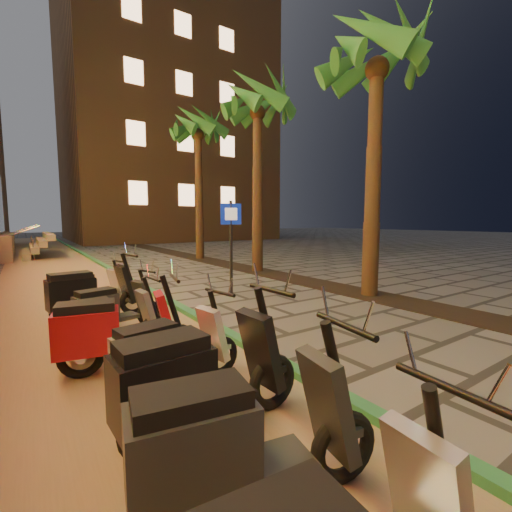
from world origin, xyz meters
TOP-DOWN VIEW (x-y plane):
  - ground at (0.00, 0.00)m, footprint 120.00×120.00m
  - parking_strip at (-2.60, 10.00)m, footprint 3.40×60.00m
  - green_curb at (-0.90, 10.00)m, footprint 0.18×60.00m
  - planting_strip at (3.60, 5.00)m, footprint 1.20×40.00m
  - apartment_block at (9.00, 32.00)m, footprint 18.00×16.06m
  - palm_b at (3.60, 2.00)m, footprint 2.97×3.02m
  - palm_c at (3.60, 7.00)m, footprint 2.97×3.02m
  - palm_d at (3.60, 12.00)m, footprint 2.97×3.02m
  - pedestrian_sign at (0.79, 4.09)m, footprint 0.50×0.21m
  - scooter_2 at (-2.56, -1.73)m, footprint 1.74×0.75m
  - scooter_3 at (-2.44, -0.87)m, footprint 1.80×0.63m
  - scooter_4 at (-2.35, 0.01)m, footprint 1.53×0.66m
  - scooter_5 at (-2.74, 0.93)m, footprint 1.70×0.78m
  - scooter_6 at (-2.66, 1.61)m, footprint 1.50×0.52m
  - scooter_7 at (-2.45, 2.44)m, footprint 1.47×0.71m
  - scooter_8 at (-2.64, 3.39)m, footprint 1.79×0.72m
  - scooter_9 at (-2.51, 4.16)m, footprint 1.47×0.79m

SIDE VIEW (x-z plane):
  - ground at x=0.00m, z-range 0.00..0.00m
  - parking_strip at x=-2.60m, z-range 0.00..0.01m
  - planting_strip at x=3.60m, z-range 0.00..0.02m
  - green_curb at x=-0.90m, z-range 0.00..0.10m
  - scooter_7 at x=-2.45m, z-range -0.07..0.97m
  - scooter_9 at x=-2.51m, z-range -0.07..0.97m
  - scooter_6 at x=-2.66m, z-range -0.07..0.98m
  - scooter_4 at x=-2.35m, z-range -0.07..1.01m
  - scooter_5 at x=-2.74m, z-range -0.08..1.12m
  - scooter_2 at x=-2.56m, z-range -0.08..1.14m
  - scooter_8 at x=-2.64m, z-range -0.08..1.17m
  - scooter_3 at x=-2.44m, z-range -0.08..1.19m
  - pedestrian_sign at x=0.79m, z-range 0.35..2.73m
  - palm_b at x=3.60m, z-range 2.18..8.84m
  - palm_c at x=3.60m, z-range 2.27..9.18m
  - palm_d at x=3.60m, z-range 2.36..9.53m
  - apartment_block at x=9.00m, z-range 0.00..25.00m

